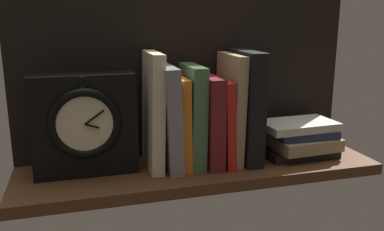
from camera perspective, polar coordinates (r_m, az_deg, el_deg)
ground_plane at (r=96.49cm, az=1.04°, el=-7.51°), size 81.98×22.42×2.50cm
back_panel at (r=101.15cm, az=-0.67°, el=5.29°), size 81.98×1.20×37.67cm
book_cream_twain at (r=91.58cm, az=-5.36°, el=0.57°), size 3.46×13.15×25.98cm
book_gray_chess at (r=92.55cm, az=-3.38°, el=-0.19°), size 3.79×15.97×23.06cm
book_orange_pandolfini at (r=93.49cm, az=-1.68°, el=-0.82°), size 2.27×13.61×20.48cm
book_green_romantic at (r=93.94cm, az=0.05°, el=0.00°), size 3.72×13.24×22.87cm
book_maroon_dawkins at (r=95.28cm, az=2.16°, el=-0.54°), size 3.49×15.81×20.48cm
book_red_requiem at (r=96.33cm, az=3.85°, el=-0.67°), size 2.69×15.97×19.66cm
book_tan_shortstories at (r=96.53cm, az=5.26°, el=1.00°), size 3.01×13.94×25.10cm
book_black_skeptic at (r=97.75cm, az=7.18°, el=1.33°), size 4.25×16.44×25.80cm
framed_clock at (r=90.33cm, az=-14.55°, el=-1.23°), size 21.83×7.28×21.83cm
book_stack_side at (r=105.02cm, az=14.56°, el=-2.99°), size 18.55×14.47×8.56cm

